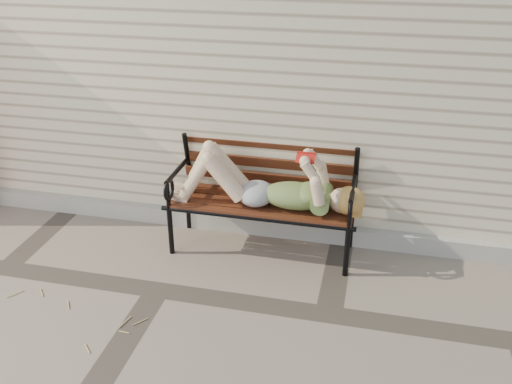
# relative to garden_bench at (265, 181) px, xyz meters

# --- Properties ---
(ground) EXTENTS (80.00, 80.00, 0.00)m
(ground) POSITION_rel_garden_bench_xyz_m (-0.62, -0.81, -0.57)
(ground) COLOR #796B5D
(ground) RESTS_ON ground
(house_wall) EXTENTS (8.00, 4.00, 3.00)m
(house_wall) POSITION_rel_garden_bench_xyz_m (-0.62, 2.19, 0.93)
(house_wall) COLOR beige
(house_wall) RESTS_ON ground
(foundation_strip) EXTENTS (8.00, 0.10, 0.15)m
(foundation_strip) POSITION_rel_garden_bench_xyz_m (-0.62, 0.16, -0.50)
(foundation_strip) COLOR #ADA99D
(foundation_strip) RESTS_ON ground
(garden_bench) EXTENTS (1.58, 0.63, 1.02)m
(garden_bench) POSITION_rel_garden_bench_xyz_m (0.00, 0.00, 0.00)
(garden_bench) COLOR black
(garden_bench) RESTS_ON ground
(reading_woman) EXTENTS (1.49, 0.34, 0.47)m
(reading_woman) POSITION_rel_garden_bench_xyz_m (0.01, -0.13, 0.03)
(reading_woman) COLOR #0A3546
(reading_woman) RESTS_ON ground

